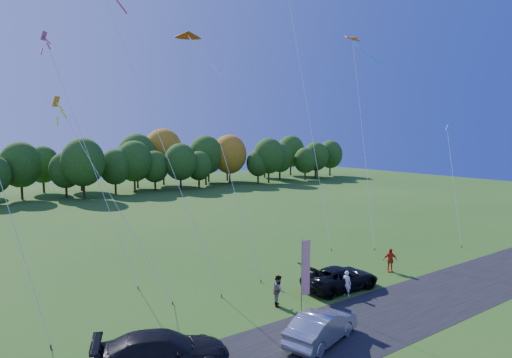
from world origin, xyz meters
TOP-DOWN VIEW (x-y plane):
  - ground at (0.00, 0.00)m, footprint 160.00×160.00m
  - asphalt_strip at (0.00, -4.00)m, footprint 90.00×6.00m
  - tree_line at (0.00, 55.00)m, footprint 116.00×12.00m
  - black_suv at (2.88, 0.52)m, footprint 5.52×2.86m
  - silver_sedan at (-3.50, -4.21)m, footprint 4.98×2.90m
  - dark_truck_a at (-10.94, -2.07)m, footprint 6.25×4.37m
  - person_tailgate_a at (2.29, -0.55)m, footprint 0.53×0.67m
  - person_tailgate_b at (-2.20, 0.74)m, footprint 1.06×1.12m
  - person_east at (8.55, 0.94)m, footprint 1.09×0.95m
  - feather_flag at (-1.52, -0.82)m, footprint 0.56×0.16m
  - kite_delta_blue at (-6.25, 9.55)m, footprint 5.70×12.51m
  - kite_parafoil_orange at (12.27, 14.46)m, footprint 7.27×13.88m
  - kite_delta_red at (-0.67, 10.85)m, footprint 2.26×10.62m
  - kite_parafoil_rainbow at (14.81, 9.17)m, footprint 6.17×7.73m
  - kite_diamond_yellow at (-9.65, 7.38)m, footprint 5.37×6.18m
  - kite_diamond_green at (-15.36, 4.92)m, footprint 2.35×4.45m
  - kite_diamond_pink at (-9.79, 11.34)m, footprint 4.36×6.39m
  - kite_diamond_blue_low at (21.46, 3.73)m, footprint 4.20×4.64m

SIDE VIEW (x-z plane):
  - ground at x=0.00m, z-range 0.00..0.00m
  - tree_line at x=0.00m, z-range -5.00..5.00m
  - asphalt_strip at x=0.00m, z-range 0.00..0.01m
  - black_suv at x=2.88m, z-range 0.00..1.49m
  - silver_sedan at x=-3.50m, z-range 0.00..1.55m
  - person_tailgate_a at x=2.29m, z-range 0.00..1.61m
  - dark_truck_a at x=-10.94m, z-range 0.00..1.68m
  - person_east at x=8.55m, z-range 0.00..1.76m
  - person_tailgate_b at x=-2.20m, z-range 0.00..1.83m
  - feather_flag at x=-1.52m, z-range 0.48..4.75m
  - kite_diamond_blue_low at x=21.46m, z-range -0.22..11.08m
  - kite_diamond_green at x=-15.36m, z-range -0.12..11.07m
  - kite_diamond_yellow at x=-9.65m, z-range -0.22..12.57m
  - kite_diamond_pink at x=-9.79m, z-range -0.19..17.14m
  - kite_parafoil_rainbow at x=14.81m, z-range -0.14..20.15m
  - kite_delta_blue at x=-6.25m, z-range -0.54..23.68m
  - kite_delta_red at x=-0.67m, z-range 2.45..21.87m
  - kite_parafoil_orange at x=12.27m, z-range -0.17..27.88m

